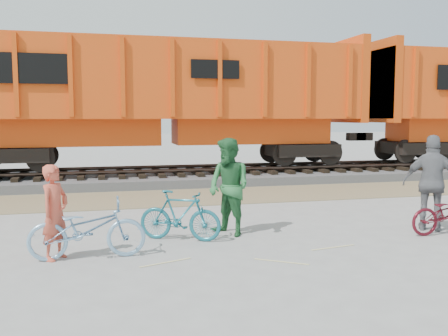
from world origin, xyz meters
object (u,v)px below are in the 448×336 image
(person_man, at_px, (229,187))
(person_woman, at_px, (433,183))
(person_solo, at_px, (55,212))
(hopper_car_center, at_px, (166,97))
(bicycle_blue, at_px, (87,229))
(bicycle_teal, at_px, (180,216))

(person_man, bearing_deg, person_woman, 51.18)
(person_solo, bearing_deg, hopper_car_center, 14.48)
(bicycle_blue, bearing_deg, bicycle_teal, -63.46)
(bicycle_teal, height_order, person_man, person_man)
(hopper_car_center, height_order, bicycle_blue, hopper_car_center)
(bicycle_teal, bearing_deg, hopper_car_center, 20.95)
(bicycle_teal, bearing_deg, bicycle_blue, 143.49)
(hopper_car_center, relative_size, bicycle_blue, 7.47)
(person_man, bearing_deg, hopper_car_center, 150.53)
(person_man, distance_m, person_woman, 4.15)
(person_solo, distance_m, person_woman, 7.27)
(person_solo, xyz_separation_m, person_woman, (7.26, 0.33, 0.20))
(hopper_car_center, relative_size, bicycle_teal, 8.89)
(hopper_car_center, relative_size, person_solo, 9.04)
(bicycle_blue, bearing_deg, hopper_car_center, -15.36)
(bicycle_blue, xyz_separation_m, person_solo, (-0.50, 0.10, 0.28))
(bicycle_teal, relative_size, person_man, 0.83)
(person_man, bearing_deg, bicycle_blue, -99.20)
(bicycle_blue, height_order, person_woman, person_woman)
(bicycle_blue, xyz_separation_m, person_woman, (6.76, 0.43, 0.48))
(person_woman, bearing_deg, bicycle_teal, 30.71)
(bicycle_teal, height_order, person_woman, person_woman)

